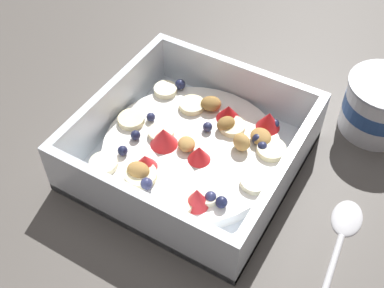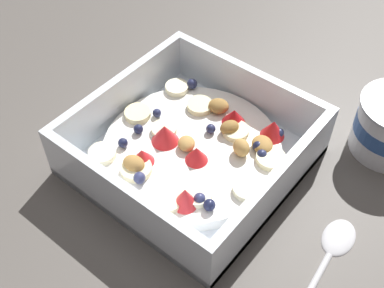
# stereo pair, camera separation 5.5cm
# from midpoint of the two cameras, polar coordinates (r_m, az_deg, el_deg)

# --- Properties ---
(ground_plane) EXTENTS (2.40, 2.40, 0.00)m
(ground_plane) POSITION_cam_midpoint_polar(r_m,az_deg,el_deg) (0.57, 1.07, -2.33)
(ground_plane) COLOR #56514C
(fruit_bowl) EXTENTS (0.22, 0.22, 0.07)m
(fruit_bowl) POSITION_cam_midpoint_polar(r_m,az_deg,el_deg) (0.55, 2.91, -0.80)
(fruit_bowl) COLOR white
(fruit_bowl) RESTS_ON ground
(spoon) EXTENTS (0.04, 0.17, 0.01)m
(spoon) POSITION_cam_midpoint_polar(r_m,az_deg,el_deg) (0.52, 18.47, -12.23)
(spoon) COLOR silver
(spoon) RESTS_ON ground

